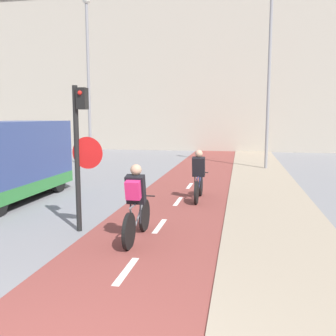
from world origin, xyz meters
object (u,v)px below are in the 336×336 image
at_px(street_lamp_sidewalk, 270,61).
at_px(cyclist_far, 199,178).
at_px(van, 2,162).
at_px(traffic_light_pole, 80,142).
at_px(cyclist_near, 136,205).
at_px(street_lamp_far, 88,67).

bearing_deg(street_lamp_sidewalk, cyclist_far, -108.25).
bearing_deg(cyclist_far, van, -167.76).
xyz_separation_m(traffic_light_pole, cyclist_near, (1.30, -0.39, -1.19)).
bearing_deg(street_lamp_sidewalk, street_lamp_far, -174.63).
bearing_deg(cyclist_near, traffic_light_pole, 163.54).
height_order(street_lamp_far, street_lamp_sidewalk, street_lamp_sidewalk).
xyz_separation_m(street_lamp_sidewalk, van, (-7.91, -8.39, -3.82)).
bearing_deg(van, cyclist_near, -29.10).
height_order(street_lamp_sidewalk, van, street_lamp_sidewalk).
bearing_deg(van, traffic_light_pole, -33.27).
height_order(street_lamp_far, cyclist_far, street_lamp_far).
height_order(street_lamp_sidewalk, cyclist_far, street_lamp_sidewalk).
distance_m(traffic_light_pole, cyclist_near, 1.81).
bearing_deg(cyclist_far, street_lamp_sidewalk, 71.75).
bearing_deg(van, street_lamp_far, 93.61).
relative_size(traffic_light_pole, street_lamp_far, 0.39).
distance_m(street_lamp_sidewalk, cyclist_far, 8.70).
relative_size(traffic_light_pole, street_lamp_sidewalk, 0.37).
distance_m(traffic_light_pole, van, 4.17).
bearing_deg(street_lamp_far, cyclist_far, -46.78).
bearing_deg(traffic_light_pole, cyclist_near, -16.46).
height_order(cyclist_far, van, van).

